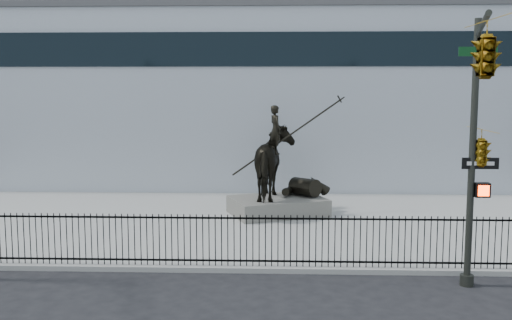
{
  "coord_description": "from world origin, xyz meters",
  "views": [
    {
      "loc": [
        1.96,
        -15.44,
        5.3
      ],
      "look_at": [
        1.15,
        6.0,
        2.63
      ],
      "focal_mm": 42.0,
      "sensor_mm": 36.0,
      "label": 1
    }
  ],
  "objects": [
    {
      "name": "statue_plinth",
      "position": [
        1.94,
        8.23,
        0.49
      ],
      "size": [
        4.25,
        3.61,
        0.67
      ],
      "primitive_type": "cube",
      "rotation": [
        0.0,
        0.0,
        0.37
      ],
      "color": "#575650",
      "rests_on": "plaza"
    },
    {
      "name": "equestrian_statue",
      "position": [
        2.01,
        8.26,
        2.24
      ],
      "size": [
        4.33,
        3.54,
        3.91
      ],
      "rotation": [
        0.0,
        0.0,
        0.37
      ],
      "color": "black",
      "rests_on": "statue_plinth"
    },
    {
      "name": "building",
      "position": [
        0.0,
        20.0,
        4.5
      ],
      "size": [
        44.0,
        14.0,
        9.0
      ],
      "primitive_type": "cube",
      "color": "silver",
      "rests_on": "ground"
    },
    {
      "name": "traffic_signal_right",
      "position": [
        6.47,
        -2.0,
        4.85
      ],
      "size": [
        2.17,
        6.86,
        7.0
      ],
      "color": "#252722",
      "rests_on": "ground"
    },
    {
      "name": "plaza",
      "position": [
        0.0,
        7.0,
        0.07
      ],
      "size": [
        30.0,
        12.0,
        0.15
      ],
      "primitive_type": "cube",
      "color": "gray",
      "rests_on": "ground"
    },
    {
      "name": "picket_fence",
      "position": [
        0.0,
        1.25,
        0.9
      ],
      "size": [
        22.1,
        0.1,
        1.5
      ],
      "color": "black",
      "rests_on": "plaza"
    },
    {
      "name": "ground",
      "position": [
        0.0,
        0.0,
        0.0
      ],
      "size": [
        120.0,
        120.0,
        0.0
      ],
      "primitive_type": "plane",
      "color": "black",
      "rests_on": "ground"
    }
  ]
}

